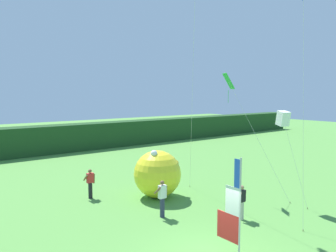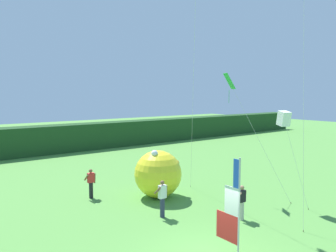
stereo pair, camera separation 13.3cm
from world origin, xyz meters
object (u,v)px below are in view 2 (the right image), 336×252
object	(u,v)px
person_near_banner	(162,198)
inflatable_balloon	(158,174)
kite_green_diamond_0	(231,86)
banner_flag	(232,212)
kite_white_box_2	(284,119)
person_far_left	(91,183)
person_mid_field	(242,202)

from	to	relation	value
person_near_banner	inflatable_balloon	bearing A→B (deg)	58.00
person_near_banner	kite_green_diamond_0	size ratio (longest dim) A/B	0.25
person_near_banner	inflatable_balloon	xyz separation A→B (m)	(1.59, 2.54, 0.38)
banner_flag	kite_green_diamond_0	size ratio (longest dim) A/B	0.53
person_near_banner	inflatable_balloon	distance (m)	3.02
banner_flag	kite_white_box_2	world-z (taller)	kite_white_box_2
person_far_left	inflatable_balloon	distance (m)	3.70
person_far_left	inflatable_balloon	size ratio (longest dim) A/B	0.60
person_near_banner	inflatable_balloon	size ratio (longest dim) A/B	0.64
banner_flag	person_near_banner	size ratio (longest dim) A/B	2.10
person_near_banner	kite_green_diamond_0	xyz separation A→B (m)	(5.28, 0.63, 5.23)
person_near_banner	kite_white_box_2	bearing A→B (deg)	-20.46
banner_flag	person_near_banner	xyz separation A→B (m)	(0.55, 4.70, -0.82)
person_mid_field	kite_green_diamond_0	world-z (taller)	kite_green_diamond_0
banner_flag	kite_white_box_2	xyz separation A→B (m)	(6.59, 2.45, 2.69)
person_near_banner	person_far_left	xyz separation A→B (m)	(-1.43, 4.64, -0.06)
kite_green_diamond_0	person_mid_field	bearing A→B (deg)	-130.47
kite_green_diamond_0	kite_white_box_2	world-z (taller)	kite_green_diamond_0
kite_green_diamond_0	kite_white_box_2	xyz separation A→B (m)	(0.76, -2.88, -1.71)
banner_flag	kite_green_diamond_0	distance (m)	9.05
inflatable_balloon	kite_white_box_2	xyz separation A→B (m)	(4.45, -4.80, 3.13)
person_near_banner	person_far_left	world-z (taller)	person_near_banner
banner_flag	inflatable_balloon	bearing A→B (deg)	73.53
kite_green_diamond_0	banner_flag	bearing A→B (deg)	-137.57
person_mid_field	person_far_left	distance (m)	8.18
inflatable_balloon	kite_white_box_2	size ratio (longest dim) A/B	0.56
kite_white_box_2	banner_flag	bearing A→B (deg)	-159.62
person_near_banner	person_far_left	size ratio (longest dim) A/B	1.07
person_near_banner	kite_green_diamond_0	world-z (taller)	kite_green_diamond_0
banner_flag	person_near_banner	distance (m)	4.81
person_near_banner	kite_white_box_2	size ratio (longest dim) A/B	0.36
banner_flag	inflatable_balloon	world-z (taller)	banner_flag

